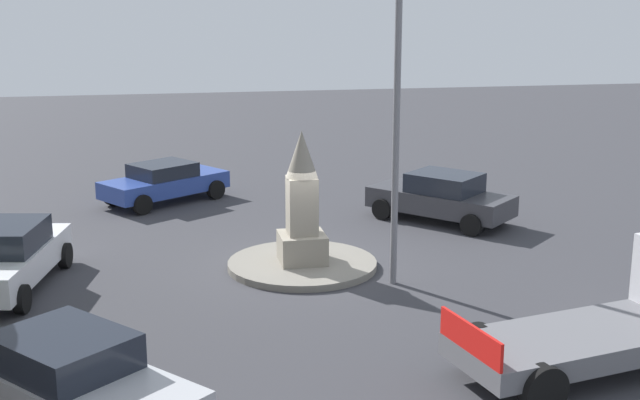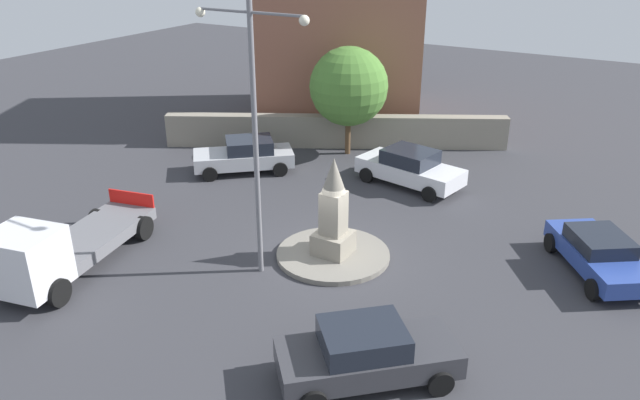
% 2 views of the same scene
% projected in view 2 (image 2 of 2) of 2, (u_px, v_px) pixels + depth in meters
% --- Properties ---
extents(ground_plane, '(80.00, 80.00, 0.00)m').
position_uv_depth(ground_plane, '(333.00, 257.00, 20.38)').
color(ground_plane, '#38383D').
extents(traffic_island, '(3.76, 3.76, 0.17)m').
position_uv_depth(traffic_island, '(333.00, 254.00, 20.35)').
color(traffic_island, gray).
rests_on(traffic_island, ground).
extents(monument, '(1.14, 1.14, 3.32)m').
position_uv_depth(monument, '(333.00, 214.00, 19.74)').
color(monument, gray).
rests_on(monument, traffic_island).
extents(streetlamp, '(3.69, 0.28, 8.53)m').
position_uv_depth(streetlamp, '(254.00, 116.00, 17.49)').
color(streetlamp, slate).
rests_on(streetlamp, ground).
extents(car_dark_grey_approaching, '(4.36, 4.17, 1.50)m').
position_uv_depth(car_dark_grey_approaching, '(367.00, 353.00, 14.56)').
color(car_dark_grey_approaching, '#38383D').
rests_on(car_dark_grey_approaching, ground).
extents(car_silver_parked_left, '(4.47, 4.21, 1.50)m').
position_uv_depth(car_silver_parked_left, '(245.00, 155.00, 27.23)').
color(car_silver_parked_left, '#B7BABF').
rests_on(car_silver_parked_left, ground).
extents(car_blue_waiting, '(3.75, 4.39, 1.33)m').
position_uv_depth(car_blue_waiting, '(598.00, 253.00, 19.19)').
color(car_blue_waiting, '#2D479E').
rests_on(car_blue_waiting, ground).
extents(car_white_parked_right, '(4.73, 2.73, 1.56)m').
position_uv_depth(car_white_parked_right, '(410.00, 167.00, 25.73)').
color(car_white_parked_right, silver).
rests_on(car_white_parked_right, ground).
extents(truck_white_passing, '(3.20, 6.32, 2.18)m').
position_uv_depth(truck_white_passing, '(57.00, 250.00, 18.71)').
color(truck_white_passing, silver).
rests_on(truck_white_passing, ground).
extents(stone_boundary_wall, '(15.12, 8.55, 1.59)m').
position_uv_depth(stone_boundary_wall, '(336.00, 131.00, 30.30)').
color(stone_boundary_wall, gray).
rests_on(stone_boundary_wall, ground).
extents(corner_building, '(11.69, 11.86, 11.58)m').
position_uv_depth(corner_building, '(338.00, 11.00, 33.70)').
color(corner_building, '#935B47').
rests_on(corner_building, ground).
extents(tree_near_wall, '(3.66, 3.66, 5.11)m').
position_uv_depth(tree_near_wall, '(349.00, 87.00, 28.36)').
color(tree_near_wall, brown).
rests_on(tree_near_wall, ground).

